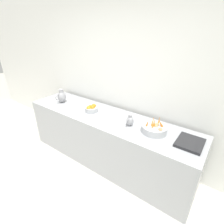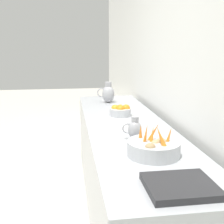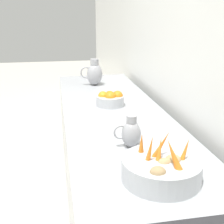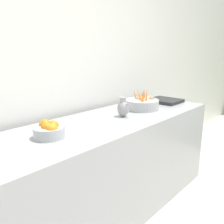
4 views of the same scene
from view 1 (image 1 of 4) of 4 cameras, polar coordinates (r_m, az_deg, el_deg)
tile_wall_left at (r=2.67m, az=12.96°, el=11.44°), size 0.10×9.53×3.00m
prep_counter at (r=2.98m, az=-1.83°, el=-8.87°), size 0.72×2.94×0.88m
vegetable_colander at (r=2.40m, az=13.68°, el=-5.26°), size 0.34×0.34×0.22m
orange_bowl at (r=2.90m, az=-6.71°, el=1.12°), size 0.21×0.21×0.11m
metal_pitcher_tall at (r=3.34m, az=-16.08°, el=4.87°), size 0.21×0.15×0.25m
metal_pitcher_short at (r=2.48m, az=5.85°, el=-2.83°), size 0.15×0.10×0.17m
counter_sink_basin at (r=2.32m, az=24.08°, el=-9.14°), size 0.34×0.30×0.04m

